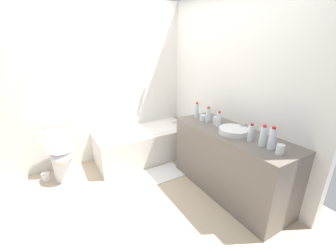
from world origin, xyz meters
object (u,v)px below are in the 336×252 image
drinking_glass_2 (216,120)px  toilet_paper_roll (46,177)px  sink_faucet (245,127)px  water_bottle_0 (251,133)px  water_bottle_5 (219,119)px  bath_mat (165,173)px  toilet (62,156)px  water_bottle_4 (197,110)px  water_bottle_3 (272,139)px  drinking_glass_0 (203,118)px  water_bottle_1 (208,115)px  bathtub (144,143)px  sink_basin (234,131)px  water_bottle_2 (263,136)px  drinking_glass_1 (280,149)px

drinking_glass_2 → toilet_paper_roll: bearing=151.0°
sink_faucet → water_bottle_0: size_ratio=0.78×
sink_faucet → water_bottle_0: (-0.21, -0.24, 0.05)m
water_bottle_5 → bath_mat: water_bottle_5 is taller
toilet → water_bottle_4: bearing=63.2°
water_bottle_0 → water_bottle_4: water_bottle_4 is taller
sink_faucet → water_bottle_3: size_ratio=0.65×
water_bottle_5 → water_bottle_0: bearing=-92.5°
water_bottle_5 → toilet: bearing=147.1°
toilet → bath_mat: (1.31, -0.64, -0.34)m
drinking_glass_0 → water_bottle_1: bearing=-75.3°
bathtub → toilet: size_ratio=2.24×
sink_basin → toilet_paper_roll: 2.66m
bathtub → sink_basin: size_ratio=4.60×
sink_basin → water_bottle_3: 0.49m
bathtub → water_bottle_4: size_ratio=6.97×
sink_faucet → drinking_glass_0: 0.59m
water_bottle_3 → water_bottle_4: size_ratio=1.04×
sink_basin → water_bottle_1: water_bottle_1 is taller
sink_faucet → water_bottle_2: 0.44m
bathtub → drinking_glass_1: bearing=-75.6°
water_bottle_0 → water_bottle_1: (0.01, 0.71, 0.01)m
toilet_paper_roll → bathtub: bearing=-3.5°
drinking_glass_0 → bathtub: bearing=121.0°
sink_faucet → drinking_glass_1: drinking_glass_1 is taller
toilet → water_bottle_0: bearing=42.3°
bathtub → water_bottle_1: (0.54, -0.95, 0.66)m
bathtub → drinking_glass_2: bathtub is taller
water_bottle_1 → drinking_glass_1: 1.06m
bathtub → drinking_glass_2: size_ratio=15.49×
drinking_glass_0 → toilet_paper_roll: drinking_glass_0 is taller
drinking_glass_0 → bath_mat: size_ratio=0.16×
water_bottle_4 → drinking_glass_1: size_ratio=2.36×
sink_faucet → water_bottle_5: (-0.18, 0.27, 0.05)m
water_bottle_0 → water_bottle_5: size_ratio=0.99×
drinking_glass_1 → water_bottle_2: bearing=84.6°
toilet_paper_roll → drinking_glass_2: bearing=-29.0°
water_bottle_2 → drinking_glass_0: (-0.02, 0.94, -0.06)m
toilet → water_bottle_2: (1.79, -1.83, 0.59)m
water_bottle_3 → bath_mat: bearing=110.6°
bath_mat → toilet_paper_roll: bearing=155.8°
drinking_glass_0 → toilet_paper_roll: (-2.02, 0.95, -0.83)m
toilet_paper_roll → water_bottle_0: bearing=-40.7°
sink_basin → water_bottle_4: bearing=90.2°
drinking_glass_1 → toilet_paper_roll: drinking_glass_1 is taller
water_bottle_5 → drinking_glass_0: bearing=97.1°
water_bottle_2 → water_bottle_5: water_bottle_2 is taller
toilet → water_bottle_0: size_ratio=3.63×
water_bottle_4 → bath_mat: size_ratio=0.44×
toilet → water_bottle_1: 2.13m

